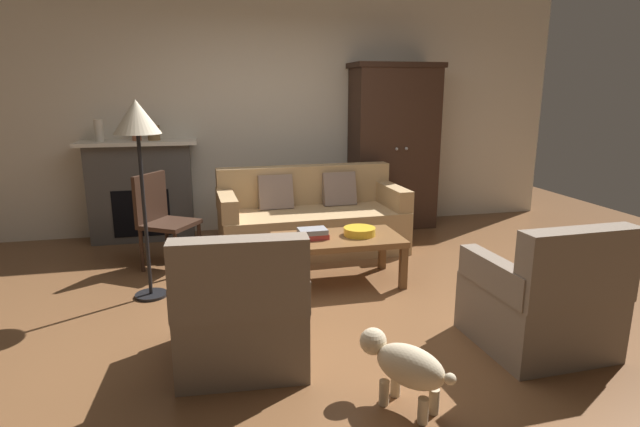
{
  "coord_description": "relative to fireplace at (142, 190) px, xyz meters",
  "views": [
    {
      "loc": [
        -0.88,
        -3.62,
        1.66
      ],
      "look_at": [
        0.16,
        0.82,
        0.55
      ],
      "focal_mm": 28.64,
      "sensor_mm": 36.0,
      "label": 1
    }
  ],
  "objects": [
    {
      "name": "ground_plane",
      "position": [
        1.55,
        -2.3,
        -0.57
      ],
      "size": [
        9.6,
        9.6,
        0.0
      ],
      "primitive_type": "plane",
      "color": "brown"
    },
    {
      "name": "mantel_vase_cream",
      "position": [
        -0.38,
        -0.02,
        0.67
      ],
      "size": [
        0.09,
        0.09,
        0.23
      ],
      "primitive_type": "cylinder",
      "color": "beige",
      "rests_on": "fireplace"
    },
    {
      "name": "fruit_bowl",
      "position": [
        1.99,
        -1.82,
        -0.11
      ],
      "size": [
        0.28,
        0.28,
        0.07
      ],
      "primitive_type": "cylinder",
      "color": "gold",
      "rests_on": "coffee_table"
    },
    {
      "name": "back_wall",
      "position": [
        1.55,
        0.25,
        0.83
      ],
      "size": [
        7.2,
        0.1,
        2.8
      ],
      "primitive_type": "cube",
      "color": "silver",
      "rests_on": "ground"
    },
    {
      "name": "book_stack",
      "position": [
        1.57,
        -1.82,
        -0.1
      ],
      "size": [
        0.26,
        0.19,
        0.09
      ],
      "color": "#B73833",
      "rests_on": "coffee_table"
    },
    {
      "name": "coffee_table",
      "position": [
        1.79,
        -1.82,
        -0.2
      ],
      "size": [
        1.1,
        0.6,
        0.42
      ],
      "color": "brown",
      "rests_on": "ground"
    },
    {
      "name": "armoire",
      "position": [
        2.95,
        -0.08,
        0.42
      ],
      "size": [
        1.06,
        0.57,
        1.97
      ],
      "color": "#382319",
      "rests_on": "ground"
    },
    {
      "name": "floor_lamp",
      "position": [
        0.21,
        -1.77,
        0.8
      ],
      "size": [
        0.36,
        0.36,
        1.59
      ],
      "color": "black",
      "rests_on": "ground"
    },
    {
      "name": "mantel_vase_terracotta",
      "position": [
        0.0,
        -0.02,
        0.66
      ],
      "size": [
        0.1,
        0.1,
        0.21
      ],
      "primitive_type": "cylinder",
      "color": "#A86042",
      "rests_on": "fireplace"
    },
    {
      "name": "dog",
      "position": [
        1.66,
        -3.66,
        -0.32
      ],
      "size": [
        0.41,
        0.49,
        0.39
      ],
      "color": "beige",
      "rests_on": "ground"
    },
    {
      "name": "armchair_near_right",
      "position": [
        2.78,
        -3.25,
        -0.25
      ],
      "size": [
        0.8,
        0.8,
        0.88
      ],
      "color": "#756656",
      "rests_on": "ground"
    },
    {
      "name": "mantel_vase_bronze",
      "position": [
        0.18,
        -0.02,
        0.63
      ],
      "size": [
        0.13,
        0.13,
        0.16
      ],
      "primitive_type": "cylinder",
      "color": "olive",
      "rests_on": "fireplace"
    },
    {
      "name": "couch",
      "position": [
        1.77,
        -0.81,
        -0.25
      ],
      "size": [
        1.94,
        0.91,
        0.86
      ],
      "color": "tan",
      "rests_on": "ground"
    },
    {
      "name": "armchair_near_left",
      "position": [
        0.86,
        -3.0,
        -0.25
      ],
      "size": [
        0.83,
        0.82,
        0.88
      ],
      "color": "#756656",
      "rests_on": "ground"
    },
    {
      "name": "side_chair_wooden",
      "position": [
        0.27,
        -1.03,
        -0.06
      ],
      "size": [
        0.61,
        0.61,
        0.9
      ],
      "color": "#382319",
      "rests_on": "ground"
    },
    {
      "name": "fireplace",
      "position": [
        0.0,
        0.0,
        0.0
      ],
      "size": [
        1.26,
        0.48,
        1.12
      ],
      "color": "#4C4947",
      "rests_on": "ground"
    }
  ]
}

